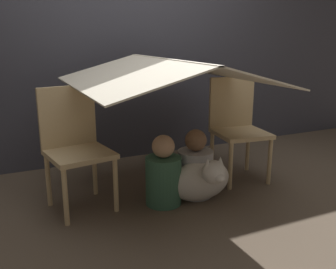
{
  "coord_description": "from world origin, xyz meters",
  "views": [
    {
      "loc": [
        -1.21,
        -2.39,
        1.25
      ],
      "look_at": [
        0.0,
        0.21,
        0.49
      ],
      "focal_mm": 40.0,
      "sensor_mm": 36.0,
      "label": 1
    }
  ],
  "objects_px": {
    "chair_right": "(237,124)",
    "person_second": "(195,168)",
    "chair_left": "(75,143)",
    "dog": "(202,179)",
    "person_front": "(163,175)"
  },
  "relations": [
    {
      "from": "chair_right",
      "to": "person_second",
      "type": "distance_m",
      "value": 0.64
    },
    {
      "from": "chair_left",
      "to": "person_second",
      "type": "relative_size",
      "value": 1.64
    },
    {
      "from": "chair_left",
      "to": "chair_right",
      "type": "xyz_separation_m",
      "value": [
        1.43,
        0.0,
        0.0
      ]
    },
    {
      "from": "person_second",
      "to": "dog",
      "type": "height_order",
      "value": "person_second"
    },
    {
      "from": "dog",
      "to": "chair_right",
      "type": "bearing_deg",
      "value": 32.69
    },
    {
      "from": "chair_left",
      "to": "chair_right",
      "type": "distance_m",
      "value": 1.43
    },
    {
      "from": "person_second",
      "to": "dog",
      "type": "bearing_deg",
      "value": -94.59
    },
    {
      "from": "chair_left",
      "to": "dog",
      "type": "distance_m",
      "value": 1.0
    },
    {
      "from": "chair_right",
      "to": "person_front",
      "type": "height_order",
      "value": "chair_right"
    },
    {
      "from": "chair_right",
      "to": "person_second",
      "type": "xyz_separation_m",
      "value": [
        -0.54,
        -0.22,
        -0.26
      ]
    },
    {
      "from": "person_front",
      "to": "chair_left",
      "type": "bearing_deg",
      "value": 156.7
    },
    {
      "from": "chair_left",
      "to": "person_second",
      "type": "bearing_deg",
      "value": -23.22
    },
    {
      "from": "person_front",
      "to": "person_second",
      "type": "xyz_separation_m",
      "value": [
        0.3,
        0.04,
        -0.0
      ]
    },
    {
      "from": "chair_right",
      "to": "chair_left",
      "type": "bearing_deg",
      "value": -173.05
    },
    {
      "from": "chair_right",
      "to": "person_second",
      "type": "height_order",
      "value": "chair_right"
    }
  ]
}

